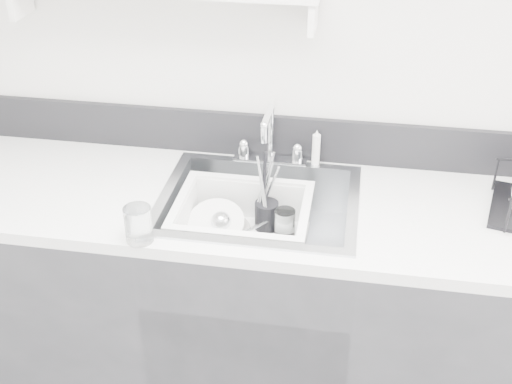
# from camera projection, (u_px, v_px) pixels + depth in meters

# --- Properties ---
(room_shell) EXTENTS (3.50, 3.00, 2.60)m
(room_shell) POSITION_uv_depth(u_px,v_px,m) (175.00, 58.00, 0.99)
(room_shell) COLOR silver
(room_shell) RESTS_ON ground
(counter_run) EXTENTS (3.20, 0.62, 0.92)m
(counter_run) POSITION_uv_depth(u_px,v_px,m) (258.00, 307.00, 2.31)
(counter_run) COLOR #2C2C30
(counter_run) RESTS_ON ground
(backsplash) EXTENTS (3.20, 0.02, 0.16)m
(backsplash) POSITION_uv_depth(u_px,v_px,m) (272.00, 136.00, 2.27)
(backsplash) COLOR black
(backsplash) RESTS_ON counter_run
(sink) EXTENTS (0.64, 0.52, 0.20)m
(sink) POSITION_uv_depth(u_px,v_px,m) (259.00, 223.00, 2.11)
(sink) COLOR silver
(sink) RESTS_ON counter_run
(faucet) EXTENTS (0.26, 0.18, 0.23)m
(faucet) POSITION_uv_depth(u_px,v_px,m) (270.00, 148.00, 2.24)
(faucet) COLOR silver
(faucet) RESTS_ON counter_run
(side_sprayer) EXTENTS (0.03, 0.03, 0.14)m
(side_sprayer) POSITION_uv_depth(u_px,v_px,m) (316.00, 148.00, 2.22)
(side_sprayer) COLOR white
(side_sprayer) RESTS_ON counter_run
(wash_tub) EXTENTS (0.45, 0.37, 0.17)m
(wash_tub) POSITION_uv_depth(u_px,v_px,m) (243.00, 225.00, 2.09)
(wash_tub) COLOR white
(wash_tub) RESTS_ON sink
(plate_stack) EXTENTS (0.23, 0.23, 0.09)m
(plate_stack) POSITION_uv_depth(u_px,v_px,m) (219.00, 229.00, 2.15)
(plate_stack) COLOR white
(plate_stack) RESTS_ON wash_tub
(utensil_cup) EXTENTS (0.08, 0.08, 0.27)m
(utensil_cup) POSITION_uv_depth(u_px,v_px,m) (266.00, 213.00, 2.17)
(utensil_cup) COLOR black
(utensil_cup) RESTS_ON wash_tub
(ladle) EXTENTS (0.28, 0.21, 0.08)m
(ladle) POSITION_uv_depth(u_px,v_px,m) (237.00, 233.00, 2.11)
(ladle) COLOR silver
(ladle) RESTS_ON wash_tub
(tumbler_in_tub) EXTENTS (0.08, 0.08, 0.10)m
(tumbler_in_tub) POSITION_uv_depth(u_px,v_px,m) (285.00, 223.00, 2.13)
(tumbler_in_tub) COLOR white
(tumbler_in_tub) RESTS_ON wash_tub
(tumbler_counter) EXTENTS (0.09, 0.09, 0.11)m
(tumbler_counter) POSITION_uv_depth(u_px,v_px,m) (138.00, 224.00, 1.85)
(tumbler_counter) COLOR white
(tumbler_counter) RESTS_ON counter_run
(bowl_small) EXTENTS (0.10, 0.10, 0.03)m
(bowl_small) POSITION_uv_depth(u_px,v_px,m) (277.00, 250.00, 2.07)
(bowl_small) COLOR white
(bowl_small) RESTS_ON wash_tub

